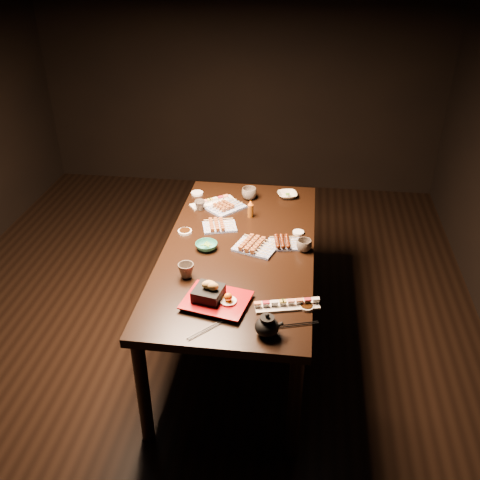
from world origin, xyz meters
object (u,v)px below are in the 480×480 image
object	(u,v)px
teacup_mid_right	(304,245)
condiment_bottle	(250,209)
teacup_near_left	(186,270)
teacup_far_left	(200,205)
yakitori_plate_left	(226,205)
edamame_bowl_cream	(287,195)
yakitori_plate_right	(255,244)
dining_table	(239,297)
tempura_tray	(216,294)
teacup_far_right	(249,194)
teapot	(267,324)
sushi_platter_near	(287,303)
sushi_platter_far	(212,201)
yakitori_plate_center	(220,224)
edamame_bowl_green	(206,246)

from	to	relation	value
teacup_mid_right	condiment_bottle	world-z (taller)	condiment_bottle
teacup_near_left	teacup_far_left	xyz separation A→B (m)	(-0.08, 0.80, -0.01)
yakitori_plate_left	edamame_bowl_cream	world-z (taller)	yakitori_plate_left
yakitori_plate_right	teacup_mid_right	xyz separation A→B (m)	(0.29, 0.02, 0.01)
teacup_far_left	dining_table	bearing A→B (deg)	-53.99
tempura_tray	teacup_mid_right	bearing A→B (deg)	64.89
teacup_far_right	teapot	size ratio (longest dim) A/B	0.76
sushi_platter_near	sushi_platter_far	bearing A→B (deg)	103.60
sushi_platter_near	teapot	xyz separation A→B (m)	(-0.08, -0.22, 0.04)
dining_table	teacup_far_left	world-z (taller)	teacup_far_left
tempura_tray	condiment_bottle	bearing A→B (deg)	97.79
dining_table	tempura_tray	bearing A→B (deg)	-99.32
teacup_far_right	tempura_tray	bearing A→B (deg)	-91.37
dining_table	teapot	xyz separation A→B (m)	(0.23, -0.77, 0.43)
yakitori_plate_center	teacup_near_left	size ratio (longest dim) A/B	2.36
yakitori_plate_left	teacup_near_left	world-z (taller)	teacup_near_left
teacup_far_left	teapot	xyz separation A→B (m)	(0.56, -1.22, 0.03)
yakitori_plate_left	edamame_bowl_cream	xyz separation A→B (m)	(0.41, 0.24, -0.01)
yakitori_plate_right	condiment_bottle	size ratio (longest dim) A/B	2.01
sushi_platter_far	teacup_far_right	distance (m)	0.27
yakitori_plate_center	condiment_bottle	distance (m)	0.25
yakitori_plate_left	teacup_mid_right	distance (m)	0.72
sushi_platter_near	sushi_platter_far	size ratio (longest dim) A/B	1.04
teacup_far_left	teacup_near_left	bearing A→B (deg)	-84.34
yakitori_plate_right	tempura_tray	xyz separation A→B (m)	(-0.14, -0.56, 0.03)
dining_table	teacup_near_left	world-z (taller)	teacup_near_left
yakitori_plate_center	yakitori_plate_left	size ratio (longest dim) A/B	0.89
sushi_platter_near	edamame_bowl_green	distance (m)	0.71
sushi_platter_near	edamame_bowl_cream	size ratio (longest dim) A/B	2.41
sushi_platter_far	yakitori_plate_right	world-z (taller)	yakitori_plate_right
edamame_bowl_green	edamame_bowl_cream	bearing A→B (deg)	59.93
dining_table	condiment_bottle	size ratio (longest dim) A/B	14.97
edamame_bowl_green	teacup_far_right	size ratio (longest dim) A/B	1.24
dining_table	teapot	size ratio (longest dim) A/B	13.01
sushi_platter_far	edamame_bowl_cream	world-z (taller)	sushi_platter_far
yakitori_plate_right	tempura_tray	distance (m)	0.58
sushi_platter_far	yakitori_plate_left	distance (m)	0.13
tempura_tray	yakitori_plate_left	bearing A→B (deg)	107.84
yakitori_plate_right	yakitori_plate_left	world-z (taller)	yakitori_plate_right
yakitori_plate_left	edamame_bowl_cream	distance (m)	0.47
dining_table	teacup_far_right	bearing A→B (deg)	86.16
yakitori_plate_left	teapot	bearing A→B (deg)	-121.74
dining_table	teacup_far_right	world-z (taller)	teacup_far_right
yakitori_plate_left	edamame_bowl_green	xyz separation A→B (m)	(-0.04, -0.53, -0.01)
teapot	tempura_tray	bearing A→B (deg)	133.17
dining_table	teapot	bearing A→B (deg)	-77.97
dining_table	teacup_mid_right	size ratio (longest dim) A/B	19.66
teapot	condiment_bottle	xyz separation A→B (m)	(-0.21, 1.16, 0.00)
teacup_far_left	sushi_platter_far	bearing A→B (deg)	57.99
yakitori_plate_center	edamame_bowl_green	distance (m)	0.27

